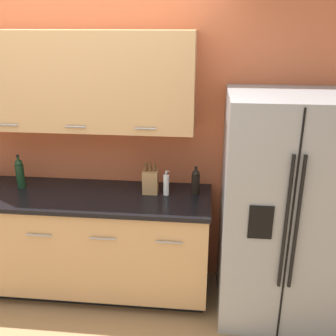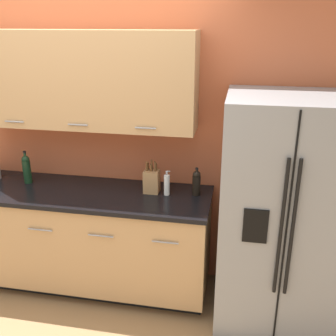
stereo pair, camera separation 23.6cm
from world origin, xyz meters
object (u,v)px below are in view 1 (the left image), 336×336
Objects in this scene: knife_block at (151,181)px; soap_dispenser at (166,185)px; oil_bottle at (196,181)px; wine_bottle at (20,173)px; refrigerator at (280,210)px.

knife_block is 1.33× the size of soap_dispenser.
wine_bottle is at bearing -179.36° from oil_bottle.
knife_block is (-1.01, 0.15, 0.13)m from refrigerator.
knife_block is at bearing 171.56° from refrigerator.
knife_block is at bearing 0.03° from wine_bottle.
knife_block is at bearing 167.96° from soap_dispenser.
knife_block is 0.97× the size of wine_bottle.
knife_block reaches higher than oil_bottle.
wine_bottle reaches higher than soap_dispenser.
soap_dispenser is (0.13, -0.03, -0.01)m from knife_block.
wine_bottle is 1.24× the size of oil_bottle.
oil_bottle is (0.23, 0.04, 0.02)m from soap_dispenser.
wine_bottle is (-2.10, 0.15, 0.16)m from refrigerator.
oil_bottle is at bearing 2.46° from knife_block.
refrigerator reaches higher than knife_block.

